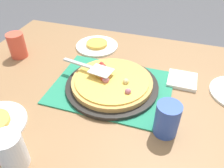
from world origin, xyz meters
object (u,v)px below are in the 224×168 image
(pizza, at_px, (112,81))
(cup_near, at_px, (11,151))
(cup_corner, at_px, (17,45))
(pizza_server, at_px, (91,68))
(napkin_stack, at_px, (182,80))
(plate_far_right, at_px, (97,46))
(served_slice_right, at_px, (97,44))
(pizza_pan, at_px, (112,85))
(cup_far, at_px, (167,119))

(pizza, height_order, cup_near, cup_near)
(pizza, height_order, cup_corner, cup_corner)
(cup_near, distance_m, pizza_server, 0.44)
(pizza, bearing_deg, napkin_stack, 25.69)
(plate_far_right, relative_size, napkin_stack, 1.83)
(served_slice_right, distance_m, cup_near, 0.72)
(pizza_server, bearing_deg, napkin_stack, 17.22)
(served_slice_right, relative_size, cup_near, 0.92)
(pizza, relative_size, napkin_stack, 2.75)
(served_slice_right, distance_m, pizza_server, 0.30)
(pizza, bearing_deg, cup_near, -111.08)
(cup_corner, bearing_deg, napkin_stack, 2.69)
(cup_near, height_order, napkin_stack, cup_near)
(pizza_pan, relative_size, napkin_stack, 3.17)
(pizza, distance_m, plate_far_right, 0.35)
(cup_far, relative_size, cup_corner, 1.00)
(served_slice_right, xyz_separation_m, cup_corner, (-0.33, -0.20, 0.04))
(cup_near, bearing_deg, cup_far, 32.39)
(plate_far_right, bearing_deg, cup_near, -88.52)
(plate_far_right, height_order, cup_far, cup_far)
(cup_far, relative_size, napkin_stack, 1.00)
(pizza_pan, height_order, plate_far_right, pizza_pan)
(pizza_pan, relative_size, cup_near, 3.17)
(pizza_pan, bearing_deg, cup_far, -34.55)
(cup_far, bearing_deg, cup_corner, 160.97)
(plate_far_right, height_order, served_slice_right, served_slice_right)
(served_slice_right, height_order, cup_far, cup_far)
(pizza, bearing_deg, cup_far, -34.54)
(pizza_pan, distance_m, served_slice_right, 0.35)
(pizza_pan, relative_size, served_slice_right, 3.45)
(cup_near, relative_size, cup_far, 1.00)
(pizza, distance_m, cup_corner, 0.52)
(pizza, relative_size, cup_far, 2.75)
(cup_near, bearing_deg, pizza_server, 81.42)
(pizza_pan, distance_m, napkin_stack, 0.30)
(served_slice_right, distance_m, napkin_stack, 0.48)
(pizza_pan, relative_size, pizza, 1.15)
(served_slice_right, xyz_separation_m, pizza_server, (0.08, -0.28, 0.05))
(pizza, xyz_separation_m, cup_near, (-0.16, -0.42, 0.03))
(pizza_pan, bearing_deg, pizza_server, 169.64)
(pizza, bearing_deg, pizza_server, 169.79)
(served_slice_right, bearing_deg, cup_far, -47.92)
(cup_far, xyz_separation_m, pizza_server, (-0.33, 0.18, 0.01))
(cup_corner, distance_m, napkin_stack, 0.79)
(pizza_pan, distance_m, pizza, 0.02)
(pizza_pan, height_order, pizza, pizza)
(pizza_pan, bearing_deg, cup_near, -111.18)
(cup_far, distance_m, napkin_stack, 0.30)
(plate_far_right, xyz_separation_m, cup_near, (0.02, -0.72, 0.06))
(pizza_server, bearing_deg, plate_far_right, 106.63)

